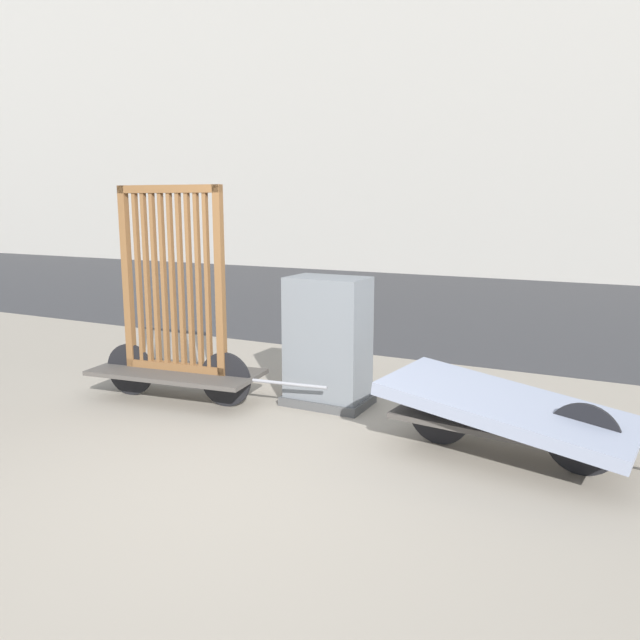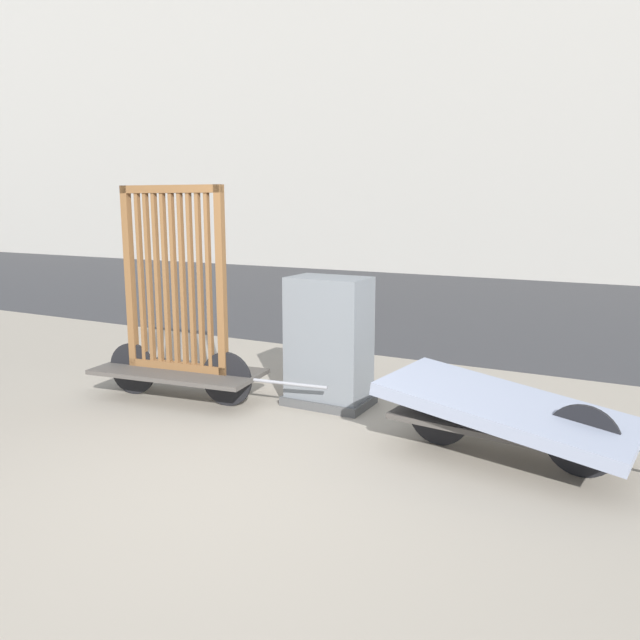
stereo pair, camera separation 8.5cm
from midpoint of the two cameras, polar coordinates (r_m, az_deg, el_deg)
name	(u,v)px [view 2 (the right image)]	position (r m, az deg, el deg)	size (l,w,h in m)	color
ground_plane	(222,489)	(4.22, -8.34, -15.06)	(60.00, 60.00, 0.00)	gray
road_strip	(500,307)	(11.74, 16.36, 1.18)	(56.00, 8.93, 0.01)	#38383A
bike_cart_with_bedframe	(177,330)	(5.92, -12.55, -0.90)	(2.32, 0.86, 1.99)	#4C4742
bike_cart_with_mattress	(507,412)	(4.70, 17.25, -8.05)	(2.40, 1.10, 0.55)	#4C4742
utility_cabinet	(329,346)	(5.67, 1.25, -2.42)	(0.77, 0.51, 1.18)	#4C4C4C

